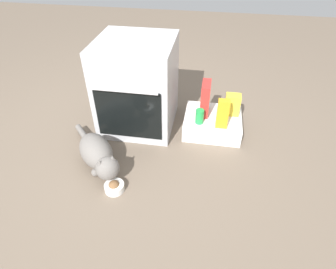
% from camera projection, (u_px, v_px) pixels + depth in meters
% --- Properties ---
extents(ground, '(8.00, 8.00, 0.00)m').
position_uv_depth(ground, '(136.00, 149.00, 2.26)').
color(ground, '#6B5B4C').
extents(oven, '(0.60, 0.64, 0.75)m').
position_uv_depth(oven, '(137.00, 85.00, 2.31)').
color(oven, '#B7BABF').
rests_on(oven, ground).
extents(pantry_cabinet, '(0.47, 0.41, 0.15)m').
position_uv_depth(pantry_cabinet, '(212.00, 123.00, 2.41)').
color(pantry_cabinet, white).
rests_on(pantry_cabinet, ground).
extents(food_bowl, '(0.14, 0.14, 0.08)m').
position_uv_depth(food_bowl, '(114.00, 187.00, 1.91)').
color(food_bowl, white).
rests_on(food_bowl, ground).
extents(cat, '(0.55, 0.61, 0.24)m').
position_uv_depth(cat, '(98.00, 154.00, 2.03)').
color(cat, slate).
rests_on(cat, ground).
extents(cereal_box, '(0.07, 0.18, 0.28)m').
position_uv_depth(cereal_box, '(205.00, 99.00, 2.31)').
color(cereal_box, '#B72D28').
rests_on(cereal_box, pantry_cabinet).
extents(soda_can, '(0.07, 0.07, 0.12)m').
position_uv_depth(soda_can, '(200.00, 116.00, 2.25)').
color(soda_can, green).
rests_on(soda_can, pantry_cabinet).
extents(snack_bag, '(0.12, 0.09, 0.18)m').
position_uv_depth(snack_bag, '(232.00, 105.00, 2.33)').
color(snack_bag, yellow).
rests_on(snack_bag, pantry_cabinet).
extents(juice_carton, '(0.09, 0.06, 0.24)m').
position_uv_depth(juice_carton, '(223.00, 114.00, 2.17)').
color(juice_carton, orange).
rests_on(juice_carton, pantry_cabinet).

